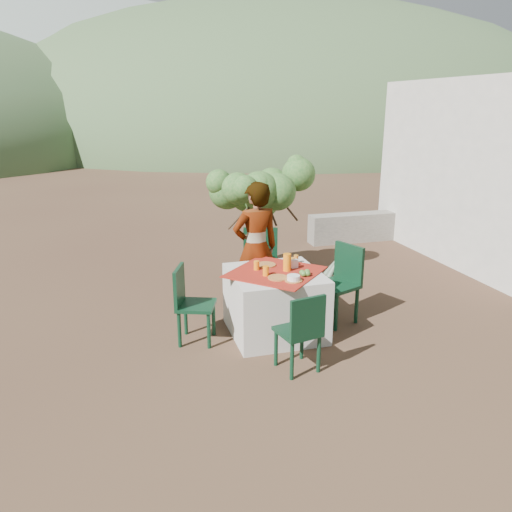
{
  "coord_description": "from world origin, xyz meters",
  "views": [
    {
      "loc": [
        -1.24,
        -5.23,
        2.59
      ],
      "look_at": [
        0.33,
        0.29,
        0.84
      ],
      "focal_mm": 35.0,
      "sensor_mm": 36.0,
      "label": 1
    }
  ],
  "objects": [
    {
      "name": "juice_pitcher",
      "position": [
        0.58,
        -0.11,
        0.86
      ],
      "size": [
        0.09,
        0.09,
        0.2
      ],
      "primitive_type": "cylinder",
      "color": "orange",
      "rests_on": "table"
    },
    {
      "name": "hill_near_right",
      "position": [
        12.0,
        36.0,
        0.0
      ],
      "size": [
        48.0,
        48.0,
        20.0
      ],
      "primitive_type": "ellipsoid",
      "color": "#3B512E",
      "rests_on": "ground"
    },
    {
      "name": "table",
      "position": [
        0.44,
        -0.11,
        0.38
      ],
      "size": [
        1.3,
        1.3,
        0.76
      ],
      "color": "silver",
      "rests_on": "ground"
    },
    {
      "name": "chair_left",
      "position": [
        -0.54,
        -0.05,
        0.49
      ],
      "size": [
        0.52,
        0.52,
        0.88
      ],
      "rotation": [
        0.0,
        0.0,
        1.22
      ],
      "color": "black",
      "rests_on": "ground"
    },
    {
      "name": "stone_wall",
      "position": [
        3.6,
        3.4,
        0.28
      ],
      "size": [
        2.6,
        0.35,
        0.55
      ],
      "primitive_type": "cube",
      "color": "gray",
      "rests_on": "ground"
    },
    {
      "name": "jar_right",
      "position": [
        0.79,
        0.16,
        0.81
      ],
      "size": [
        0.06,
        0.06,
        0.09
      ],
      "primitive_type": "cylinder",
      "color": "orange",
      "rests_on": "table"
    },
    {
      "name": "fruit_cluster",
      "position": [
        0.72,
        -0.34,
        0.79
      ],
      "size": [
        0.13,
        0.12,
        0.06
      ],
      "color": "#487D2D",
      "rests_on": "table"
    },
    {
      "name": "napkin_holder",
      "position": [
        0.7,
        -0.04,
        0.81
      ],
      "size": [
        0.08,
        0.05,
        0.1
      ],
      "primitive_type": "cube",
      "rotation": [
        0.0,
        0.0,
        0.09
      ],
      "color": "white",
      "rests_on": "table"
    },
    {
      "name": "person",
      "position": [
        0.41,
        0.59,
        0.85
      ],
      "size": [
        0.68,
        0.5,
        1.7
      ],
      "primitive_type": "imported",
      "rotation": [
        0.0,
        0.0,
        3.3
      ],
      "color": "#8C6651",
      "rests_on": "ground"
    },
    {
      "name": "hill_far_right",
      "position": [
        28.0,
        46.0,
        0.0
      ],
      "size": [
        36.0,
        36.0,
        14.0
      ],
      "primitive_type": "ellipsoid",
      "color": "slate",
      "rests_on": "ground"
    },
    {
      "name": "chair_far",
      "position": [
        0.56,
        0.9,
        0.56
      ],
      "size": [
        0.57,
        0.57,
        1.0
      ],
      "rotation": [
        0.0,
        0.0,
        -0.29
      ],
      "color": "black",
      "rests_on": "ground"
    },
    {
      "name": "plate_near",
      "position": [
        0.4,
        -0.33,
        0.77
      ],
      "size": [
        0.23,
        0.23,
        0.01
      ],
      "primitive_type": "cylinder",
      "color": "brown",
      "rests_on": "table"
    },
    {
      "name": "shrub_tree",
      "position": [
        0.87,
        1.76,
        1.29
      ],
      "size": [
        1.39,
        1.36,
        1.63
      ],
      "color": "#473723",
      "rests_on": "ground"
    },
    {
      "name": "chair_right",
      "position": [
        1.33,
        0.01,
        0.54
      ],
      "size": [
        0.58,
        0.58,
        0.96
      ],
      "rotation": [
        0.0,
        0.0,
        5.09
      ],
      "color": "black",
      "rests_on": "ground"
    },
    {
      "name": "agave",
      "position": [
        2.06,
        1.53,
        0.19
      ],
      "size": [
        0.53,
        0.53,
        0.56
      ],
      "rotation": [
        0.0,
        0.0,
        -0.42
      ],
      "color": "slate",
      "rests_on": "ground"
    },
    {
      "name": "plate_far",
      "position": [
        0.4,
        0.14,
        0.77
      ],
      "size": [
        0.25,
        0.25,
        0.01
      ],
      "primitive_type": "cylinder",
      "color": "brown",
      "rests_on": "table"
    },
    {
      "name": "glass_near",
      "position": [
        0.3,
        -0.21,
        0.82
      ],
      "size": [
        0.07,
        0.07,
        0.11
      ],
      "primitive_type": "cylinder",
      "color": "orange",
      "rests_on": "table"
    },
    {
      "name": "glass_far",
      "position": [
        0.25,
        0.01,
        0.82
      ],
      "size": [
        0.07,
        0.07,
        0.11
      ],
      "primitive_type": "cylinder",
      "color": "orange",
      "rests_on": "table"
    },
    {
      "name": "bowl_plate",
      "position": [
        0.53,
        -0.46,
        0.77
      ],
      "size": [
        0.2,
        0.2,
        0.01
      ],
      "primitive_type": "cylinder",
      "color": "brown",
      "rests_on": "table"
    },
    {
      "name": "white_bowl",
      "position": [
        0.53,
        -0.46,
        0.8
      ],
      "size": [
        0.14,
        0.14,
        0.05
      ],
      "primitive_type": "cylinder",
      "color": "white",
      "rests_on": "bowl_plate"
    },
    {
      "name": "ground",
      "position": [
        0.0,
        0.0,
        0.0
      ],
      "size": [
        160.0,
        160.0,
        0.0
      ],
      "primitive_type": "plane",
      "color": "#3D261B",
      "rests_on": "ground"
    },
    {
      "name": "jar_left",
      "position": [
        0.7,
        0.03,
        0.81
      ],
      "size": [
        0.06,
        0.06,
        0.1
      ],
      "primitive_type": "cylinder",
      "color": "orange",
      "rests_on": "table"
    },
    {
      "name": "hill_far_center",
      "position": [
        -4.0,
        52.0,
        0.0
      ],
      "size": [
        60.0,
        60.0,
        24.0
      ],
      "primitive_type": "ellipsoid",
      "color": "slate",
      "rests_on": "ground"
    },
    {
      "name": "chair_near",
      "position": [
        0.42,
        -1.04,
        0.47
      ],
      "size": [
        0.46,
        0.46,
        0.84
      ],
      "rotation": [
        0.0,
        0.0,
        3.35
      ],
      "color": "black",
      "rests_on": "ground"
    }
  ]
}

